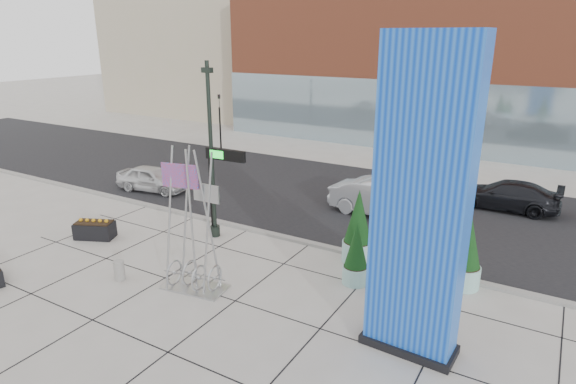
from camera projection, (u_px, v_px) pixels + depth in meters
The scene contains 18 objects.
ground at pixel (229, 280), 16.50m from camera, with size 160.00×160.00×0.00m, color #9E9991.
street_asphalt at pixel (347, 198), 24.70m from camera, with size 80.00×12.00×0.02m, color black.
curb_edge at pixel (288, 238), 19.76m from camera, with size 80.00×0.30×0.12m, color gray.
tower_podium at pixel (452, 70), 36.46m from camera, with size 34.00×10.00×11.00m, color #B05133.
tower_glass_front at pixel (432, 118), 33.45m from camera, with size 34.00×0.60×5.00m, color #8CA5B2.
blue_pylon at pixel (421, 210), 11.71m from camera, with size 2.50×1.22×8.15m.
lamp_post at pixel (212, 169), 19.24m from camera, with size 0.45×0.39×7.11m.
public_art_sculpture at pixel (193, 253), 15.59m from camera, with size 2.24×1.33×4.81m.
concrete_bollard at pixel (119, 270), 16.43m from camera, with size 0.36×0.36×0.69m, color gray.
overhead_street_sign at pixel (222, 162), 18.89m from camera, with size 1.78×0.25×3.77m.
round_planter_east at pixel (466, 252), 15.70m from camera, with size 1.07×1.07×2.67m.
round_planter_mid at pixel (358, 228), 17.51m from camera, with size 1.11×1.11×2.79m.
round_planter_west at pixel (356, 255), 16.00m from camera, with size 0.87×0.87×2.18m.
box_planter_north at pixel (95, 229), 19.82m from camera, with size 1.73×1.33×0.85m.
car_white_west at pixel (152, 179), 25.77m from camera, with size 1.58×3.93×1.34m, color silver.
car_silver_mid at pixel (383, 200), 22.04m from camera, with size 1.75×5.01×1.65m, color #ABADB3.
car_dark_east at pixel (506, 195), 23.03m from camera, with size 1.94×4.78×1.39m, color black.
traffic_signal at pixel (220, 120), 33.85m from camera, with size 0.15×0.18×4.10m.
Camera 1 is at (9.20, -11.70, 8.00)m, focal length 30.00 mm.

